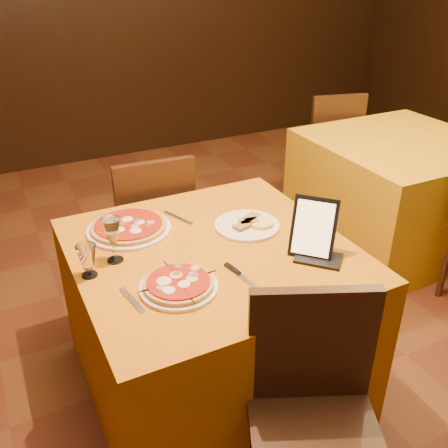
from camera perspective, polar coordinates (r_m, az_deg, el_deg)
name	(u,v)px	position (r m, az deg, el deg)	size (l,w,h in m)	color
floor	(348,380)	(2.61, 13.97, -16.91)	(6.00, 7.00, 0.01)	#5E2D19
wall_back	(118,6)	(5.01, -12.07, 23.15)	(6.00, 0.01, 2.80)	black
main_table	(212,320)	(2.27, -1.38, -10.87)	(1.10, 1.10, 0.75)	#B56B0B
side_table	(395,193)	(3.62, 18.98, 3.41)	(1.10, 1.10, 0.75)	gold
chair_main_near	(317,442)	(1.75, 10.62, -23.30)	(0.36, 0.36, 0.91)	black
chair_main_far	(150,225)	(2.87, -8.45, -0.15)	(0.45, 0.45, 0.91)	black
chair_side_far	(325,146)	(4.15, 11.43, 8.76)	(0.42, 0.42, 0.91)	black
pizza_near	(179,285)	(1.82, -5.20, -6.99)	(0.29, 0.29, 0.03)	white
pizza_far	(129,227)	(2.21, -10.82, -0.39)	(0.37, 0.37, 0.03)	white
cutlet_dish	(247,224)	(2.21, 2.64, -0.05)	(0.29, 0.29, 0.03)	white
wine_glass	(113,240)	(1.97, -12.58, -1.76)	(0.07, 0.07, 0.19)	#D5D87A
water_glass	(88,261)	(1.92, -15.31, -4.09)	(0.07, 0.07, 0.13)	white
tablet	(314,228)	(1.99, 10.19, -0.41)	(0.18, 0.02, 0.24)	black
knife	(246,280)	(1.86, 2.57, -6.46)	(0.24, 0.02, 0.01)	silver
fork_near	(132,300)	(1.79, -10.44, -8.55)	(0.17, 0.02, 0.01)	silver
fork_far	(178,218)	(2.29, -5.29, 0.70)	(0.18, 0.02, 0.01)	#A4A6AB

